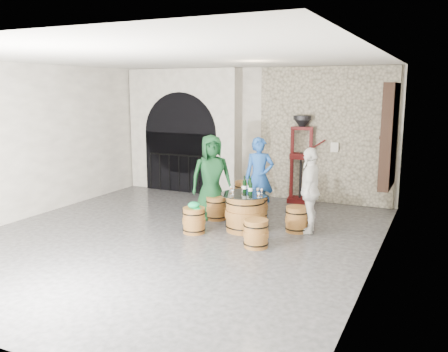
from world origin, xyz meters
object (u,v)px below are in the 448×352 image
at_px(barrel_stool_right, 297,219).
at_px(wine_bottle_right, 250,186).
at_px(person_white, 310,190).
at_px(wine_bottle_center, 250,188).
at_px(barrel_stool_near_right, 256,234).
at_px(person_green, 212,177).
at_px(person_blue, 259,177).
at_px(corking_press, 301,152).
at_px(barrel_stool_left, 216,208).
at_px(barrel_stool_far, 258,206).
at_px(barrel_table, 245,212).
at_px(barrel_stool_near_left, 194,220).
at_px(wine_bottle_left, 245,186).
at_px(side_barrel, 244,194).

height_order(barrel_stool_right, wine_bottle_right, wine_bottle_right).
relative_size(person_white, wine_bottle_center, 4.99).
xyz_separation_m(barrel_stool_near_right, person_green, (-1.55, 1.38, 0.64)).
bearing_deg(person_green, person_blue, -9.50).
bearing_deg(wine_bottle_right, barrel_stool_right, 12.89).
bearing_deg(corking_press, barrel_stool_right, -84.22).
relative_size(barrel_stool_right, person_blue, 0.29).
xyz_separation_m(person_white, wine_bottle_center, (-1.01, -0.48, 0.05)).
xyz_separation_m(barrel_stool_left, barrel_stool_far, (0.73, 0.49, 0.00)).
height_order(barrel_table, barrel_stool_left, barrel_table).
bearing_deg(wine_bottle_right, barrel_table, -100.14).
xyz_separation_m(barrel_stool_left, person_blue, (0.72, 0.61, 0.60)).
bearing_deg(barrel_stool_left, barrel_stool_near_left, -87.63).
height_order(barrel_stool_left, barrel_stool_near_left, same).
height_order(barrel_stool_near_left, wine_bottle_right, wine_bottle_right).
height_order(barrel_stool_far, wine_bottle_center, wine_bottle_center).
relative_size(person_green, person_white, 1.08).
bearing_deg(barrel_stool_right, person_white, 21.04).
bearing_deg(person_white, wine_bottle_center, -72.73).
distance_m(barrel_table, person_blue, 1.20).
height_order(barrel_stool_near_left, wine_bottle_left, wine_bottle_left).
bearing_deg(person_white, person_blue, -125.44).
distance_m(person_blue, wine_bottle_center, 1.16).
bearing_deg(barrel_stool_far, barrel_stool_right, -30.85).
relative_size(barrel_stool_far, wine_bottle_right, 1.50).
height_order(barrel_stool_far, corking_press, corking_press).
relative_size(person_blue, wine_bottle_center, 5.21).
bearing_deg(side_barrel, barrel_stool_right, -40.26).
bearing_deg(wine_bottle_right, corking_press, 84.21).
xyz_separation_m(barrel_stool_far, wine_bottle_right, (0.15, -0.82, 0.62)).
xyz_separation_m(barrel_stool_right, corking_press, (-0.63, 2.37, 0.96)).
bearing_deg(barrel_stool_right, barrel_stool_near_right, -107.55).
xyz_separation_m(barrel_stool_near_right, person_blue, (-0.69, 1.90, 0.60)).
xyz_separation_m(person_white, wine_bottle_left, (-1.18, -0.34, 0.05)).
relative_size(barrel_table, barrel_stool_right, 1.92).
bearing_deg(wine_bottle_left, person_blue, 94.89).
xyz_separation_m(barrel_stool_far, person_green, (-0.88, -0.41, 0.64)).
relative_size(barrel_table, side_barrel, 1.62).
xyz_separation_m(barrel_stool_right, barrel_stool_near_left, (-1.73, -0.90, 0.00)).
xyz_separation_m(person_white, wine_bottle_right, (-1.10, -0.29, 0.05)).
distance_m(barrel_stool_right, side_barrel, 2.25).
height_order(barrel_stool_far, wine_bottle_right, wine_bottle_right).
bearing_deg(barrel_stool_far, person_white, -23.28).
distance_m(barrel_stool_far, wine_bottle_left, 1.08).
bearing_deg(person_blue, corking_press, 49.92).
relative_size(barrel_stool_right, side_barrel, 0.84).
bearing_deg(side_barrel, barrel_table, -66.11).
relative_size(barrel_stool_near_right, corking_press, 0.24).
height_order(person_green, side_barrel, person_green).
xyz_separation_m(person_blue, wine_bottle_right, (0.16, -0.94, 0.01)).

